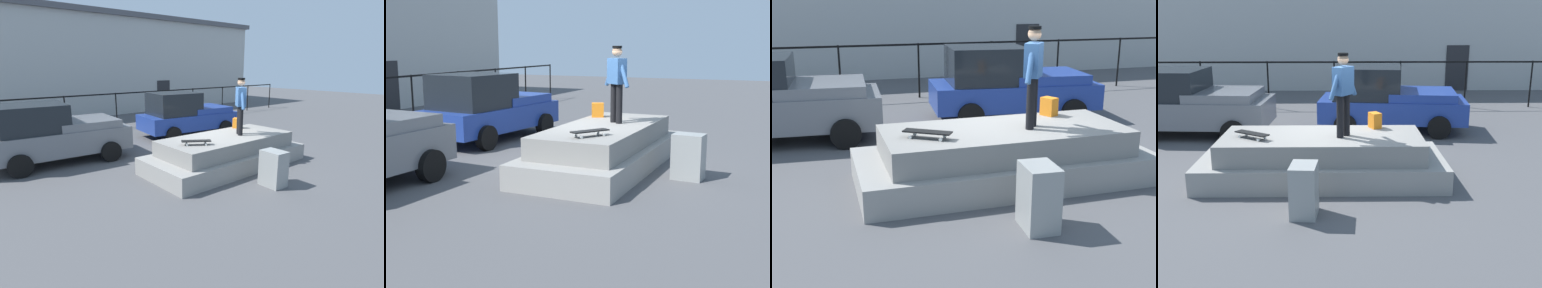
{
  "view_description": "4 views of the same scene",
  "coord_description": "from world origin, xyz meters",
  "views": [
    {
      "loc": [
        -6.57,
        -6.66,
        2.94
      ],
      "look_at": [
        -0.55,
        0.67,
        0.53
      ],
      "focal_mm": 28.76,
      "sensor_mm": 36.0,
      "label": 1
    },
    {
      "loc": [
        -10.22,
        -4.33,
        2.63
      ],
      "look_at": [
        0.35,
        0.4,
        0.37
      ],
      "focal_mm": 47.64,
      "sensor_mm": 36.0,
      "label": 2
    },
    {
      "loc": [
        -3.12,
        -7.84,
        3.05
      ],
      "look_at": [
        -0.51,
        0.65,
        0.37
      ],
      "focal_mm": 45.53,
      "sensor_mm": 36.0,
      "label": 3
    },
    {
      "loc": [
        0.3,
        -9.65,
        3.35
      ],
      "look_at": [
        0.46,
        0.27,
        0.54
      ],
      "focal_mm": 43.18,
      "sensor_mm": 36.0,
      "label": 4
    }
  ],
  "objects": [
    {
      "name": "concrete_ledge",
      "position": [
        -0.13,
        -0.45,
        0.42
      ],
      "size": [
        5.02,
        2.14,
        0.93
      ],
      "color": "gray",
      "rests_on": "ground_plane"
    },
    {
      "name": "car_blue_pickup_mid",
      "position": [
        1.6,
        3.74,
        0.92
      ],
      "size": [
        4.38,
        2.42,
        1.87
      ],
      "color": "navy",
      "rests_on": "ground_plane"
    },
    {
      "name": "car_grey_pickup_near",
      "position": [
        -3.94,
        3.28,
        0.92
      ],
      "size": [
        4.22,
        2.37,
        1.85
      ],
      "color": "slate",
      "rests_on": "ground_plane"
    },
    {
      "name": "skateboarder",
      "position": [
        0.31,
        -0.54,
        1.9
      ],
      "size": [
        0.6,
        0.77,
        1.68
      ],
      "color": "black",
      "rests_on": "concrete_ledge"
    },
    {
      "name": "fence_row",
      "position": [
        0.0,
        7.11,
        1.22
      ],
      "size": [
        24.06,
        0.06,
        1.7
      ],
      "color": "black",
      "rests_on": "ground_plane"
    },
    {
      "name": "utility_box",
      "position": [
        -0.36,
        -2.31,
        0.46
      ],
      "size": [
        0.48,
        0.63,
        0.91
      ],
      "primitive_type": "cube",
      "rotation": [
        0.0,
        0.0,
        -0.07
      ],
      "color": "gray",
      "rests_on": "ground_plane"
    },
    {
      "name": "backpack",
      "position": [
        1.0,
        0.18,
        1.1
      ],
      "size": [
        0.3,
        0.34,
        0.34
      ],
      "primitive_type": "cube",
      "rotation": [
        0.0,
        0.0,
        5.14
      ],
      "color": "orange",
      "rests_on": "concrete_ledge"
    },
    {
      "name": "skateboard",
      "position": [
        -1.52,
        -0.68,
        1.03
      ],
      "size": [
        0.76,
        0.59,
        0.12
      ],
      "color": "black",
      "rests_on": "concrete_ledge"
    },
    {
      "name": "ground_plane",
      "position": [
        0.0,
        0.0,
        0.0
      ],
      "size": [
        60.0,
        60.0,
        0.0
      ],
      "primitive_type": "plane",
      "color": "#4C4C4F"
    }
  ]
}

